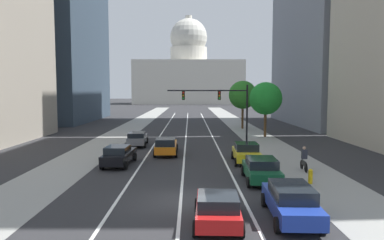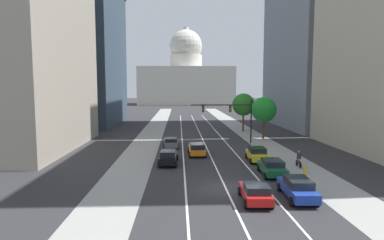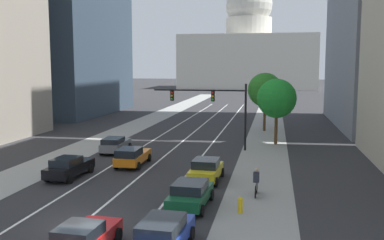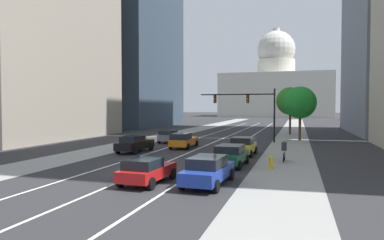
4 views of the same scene
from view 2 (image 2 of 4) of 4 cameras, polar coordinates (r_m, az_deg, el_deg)
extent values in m
plane|color=#2B2B2D|center=(65.48, 0.91, -1.36)|extent=(400.00, 400.00, 0.00)
cube|color=gray|center=(60.61, -6.96, -1.97)|extent=(4.24, 130.00, 0.01)
cube|color=gray|center=(61.67, 9.19, -1.87)|extent=(4.24, 130.00, 0.01)
cube|color=white|center=(50.52, -1.78, -3.45)|extent=(0.16, 90.00, 0.01)
cube|color=white|center=(50.66, 1.89, -3.42)|extent=(0.16, 90.00, 0.01)
cube|color=white|center=(51.00, 5.53, -3.39)|extent=(0.16, 90.00, 0.01)
cube|color=#9E9384|center=(48.65, -29.89, 13.90)|extent=(16.19, 23.68, 31.19)
cube|color=#334251|center=(77.18, -19.49, 10.72)|extent=(17.14, 25.03, 30.47)
cube|color=beige|center=(161.61, -1.07, 6.06)|extent=(46.02, 26.02, 18.22)
cylinder|color=beige|center=(162.15, -1.08, 10.37)|extent=(15.86, 15.86, 6.19)
sphere|color=beige|center=(162.94, -1.09, 13.01)|extent=(16.07, 16.07, 16.07)
cylinder|color=beige|center=(164.02, -1.09, 15.51)|extent=(2.89, 2.89, 4.02)
cube|color=red|center=(23.70, 11.13, -12.65)|extent=(1.94, 4.12, 0.58)
cube|color=black|center=(22.97, 11.44, -11.83)|extent=(1.70, 1.92, 0.51)
cylinder|color=black|center=(24.93, 8.48, -12.37)|extent=(0.25, 0.65, 0.64)
cylinder|color=black|center=(25.24, 12.52, -12.22)|extent=(0.25, 0.65, 0.64)
cylinder|color=black|center=(22.37, 9.52, -14.54)|extent=(0.25, 0.65, 0.64)
cylinder|color=black|center=(22.71, 14.03, -14.32)|extent=(0.25, 0.65, 0.64)
cube|color=orange|center=(38.86, 0.81, -5.27)|extent=(1.86, 4.71, 0.64)
cube|color=black|center=(37.70, 0.93, -4.66)|extent=(1.67, 2.28, 0.59)
cylinder|color=black|center=(40.42, -0.62, -5.30)|extent=(0.23, 0.64, 0.64)
cylinder|color=black|center=(40.55, 1.89, -5.27)|extent=(0.23, 0.64, 0.64)
cylinder|color=black|center=(37.31, -0.37, -6.23)|extent=(0.23, 0.64, 0.64)
cylinder|color=black|center=(37.45, 2.35, -6.19)|extent=(0.23, 0.64, 0.64)
cube|color=#1E389E|center=(25.13, 18.17, -11.67)|extent=(1.96, 4.80, 0.65)
cube|color=black|center=(24.80, 18.35, -10.45)|extent=(1.72, 2.53, 0.56)
cylinder|color=black|center=(26.45, 15.22, -11.45)|extent=(0.25, 0.65, 0.64)
cylinder|color=black|center=(26.95, 18.89, -11.24)|extent=(0.25, 0.65, 0.64)
cylinder|color=black|center=(23.52, 17.30, -13.69)|extent=(0.25, 0.65, 0.64)
cylinder|color=black|center=(24.08, 21.39, -13.37)|extent=(0.25, 0.65, 0.64)
cube|color=yellow|center=(36.23, 11.49, -6.17)|extent=(1.96, 4.13, 0.66)
cube|color=black|center=(36.07, 11.52, -5.23)|extent=(1.75, 2.07, 0.56)
cylinder|color=black|center=(37.45, 9.65, -6.27)|extent=(0.24, 0.65, 0.64)
cylinder|color=black|center=(37.81, 12.41, -6.21)|extent=(0.24, 0.65, 0.64)
cylinder|color=black|center=(34.79, 10.47, -7.21)|extent=(0.24, 0.65, 0.64)
cylinder|color=black|center=(35.19, 13.43, -7.12)|extent=(0.24, 0.65, 0.64)
cube|color=#14512D|center=(30.86, 14.05, -8.35)|extent=(2.04, 4.39, 0.62)
cube|color=black|center=(30.61, 14.13, -7.35)|extent=(1.81, 2.28, 0.53)
cylinder|color=black|center=(32.12, 11.75, -8.31)|extent=(0.24, 0.65, 0.64)
cylinder|color=black|center=(32.55, 15.01, -8.20)|extent=(0.24, 0.65, 0.64)
cylinder|color=black|center=(29.34, 12.95, -9.68)|extent=(0.24, 0.65, 0.64)
cylinder|color=black|center=(29.82, 16.51, -9.53)|extent=(0.24, 0.65, 0.64)
cube|color=black|center=(34.39, -4.20, -6.69)|extent=(1.93, 4.68, 0.68)
cube|color=black|center=(33.83, -4.27, -5.87)|extent=(1.67, 2.18, 0.51)
cylinder|color=black|center=(36.06, -5.35, -6.68)|extent=(0.25, 0.65, 0.64)
cylinder|color=black|center=(35.93, -2.63, -6.70)|extent=(0.25, 0.65, 0.64)
cylinder|color=black|center=(33.03, -5.90, -7.83)|extent=(0.25, 0.65, 0.64)
cylinder|color=black|center=(32.89, -2.92, -7.87)|extent=(0.25, 0.65, 0.64)
cube|color=slate|center=(43.51, -3.82, -4.07)|extent=(1.91, 4.52, 0.68)
cube|color=black|center=(42.63, -3.80, -3.50)|extent=(1.67, 2.32, 0.46)
cylinder|color=black|center=(45.04, -4.94, -4.19)|extent=(0.25, 0.65, 0.64)
cylinder|color=black|center=(45.08, -2.77, -4.17)|extent=(0.25, 0.65, 0.64)
cylinder|color=black|center=(42.07, -4.94, -4.89)|extent=(0.25, 0.65, 0.64)
cylinder|color=black|center=(42.11, -2.60, -4.87)|extent=(0.25, 0.65, 0.64)
cylinder|color=black|center=(47.41, 10.46, -0.34)|extent=(0.20, 0.20, 6.25)
cylinder|color=black|center=(46.44, 5.23, 2.69)|extent=(8.77, 0.14, 0.14)
cube|color=black|center=(46.66, 6.82, 2.01)|extent=(0.32, 0.28, 0.96)
sphere|color=red|center=(46.50, 6.86, 2.37)|extent=(0.20, 0.20, 0.20)
sphere|color=orange|center=(46.51, 6.85, 2.00)|extent=(0.20, 0.20, 0.20)
sphere|color=green|center=(46.53, 6.85, 1.63)|extent=(0.20, 0.20, 0.20)
cube|color=black|center=(46.19, 1.98, 2.01)|extent=(0.32, 0.28, 0.96)
sphere|color=red|center=(46.03, 2.00, 2.37)|extent=(0.20, 0.20, 0.20)
sphere|color=orange|center=(46.05, 2.00, 2.00)|extent=(0.20, 0.20, 0.20)
sphere|color=green|center=(46.07, 2.00, 1.62)|extent=(0.20, 0.20, 0.20)
cylinder|color=yellow|center=(31.34, 19.41, -8.81)|extent=(0.26, 0.26, 0.70)
sphere|color=yellow|center=(31.24, 19.43, -8.05)|extent=(0.26, 0.26, 0.26)
cylinder|color=yellow|center=(31.19, 19.52, -8.82)|extent=(0.10, 0.12, 0.10)
cylinder|color=black|center=(34.17, 18.69, -7.63)|extent=(0.08, 0.66, 0.66)
cylinder|color=black|center=(35.13, 18.14, -7.25)|extent=(0.08, 0.66, 0.66)
cube|color=black|center=(34.61, 18.43, -7.08)|extent=(0.10, 1.00, 0.36)
cube|color=#262833|center=(34.43, 18.49, -6.08)|extent=(0.37, 0.29, 0.64)
sphere|color=tan|center=(34.41, 18.47, -5.35)|extent=(0.22, 0.22, 0.22)
cylinder|color=#51381E|center=(51.84, 12.58, -1.52)|extent=(0.32, 0.32, 3.30)
sphere|color=#1E842B|center=(51.55, 12.66, 1.82)|extent=(3.94, 3.94, 3.94)
cylinder|color=#51381E|center=(60.45, 9.08, -0.32)|extent=(0.32, 0.32, 3.56)
sphere|color=#2A7624|center=(60.20, 9.13, 2.73)|extent=(4.14, 4.14, 4.14)
camera|label=1|loc=(9.02, 26.15, -10.69)|focal=32.68mm
camera|label=3|loc=(14.11, 66.53, 1.97)|focal=41.08mm
camera|label=4|loc=(14.40, 67.75, -13.50)|focal=32.95mm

